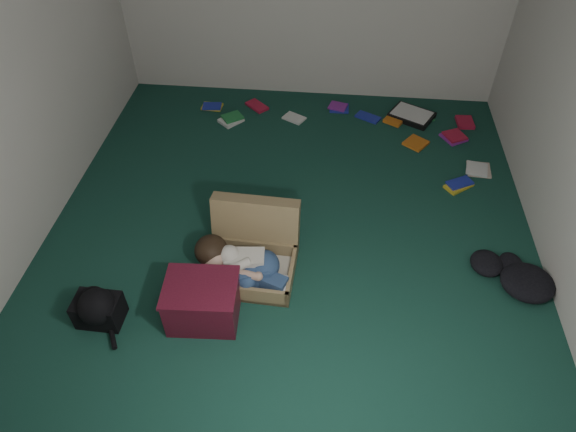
# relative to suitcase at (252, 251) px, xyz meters

# --- Properties ---
(floor) EXTENTS (4.50, 4.50, 0.00)m
(floor) POSITION_rel_suitcase_xyz_m (0.26, 0.35, -0.15)
(floor) COLOR #163F33
(floor) RESTS_ON ground
(suitcase) EXTENTS (0.71, 0.69, 0.50)m
(suitcase) POSITION_rel_suitcase_xyz_m (0.00, 0.00, 0.00)
(suitcase) COLOR #8F784F
(suitcase) RESTS_ON floor
(person) EXTENTS (0.73, 0.37, 0.31)m
(person) POSITION_rel_suitcase_xyz_m (-0.05, -0.17, 0.04)
(person) COLOR beige
(person) RESTS_ON suitcase
(maroon_bin) EXTENTS (0.52, 0.42, 0.34)m
(maroon_bin) POSITION_rel_suitcase_xyz_m (-0.27, -0.52, 0.02)
(maroon_bin) COLOR #511021
(maroon_bin) RESTS_ON floor
(backpack) EXTENTS (0.40, 0.32, 0.24)m
(backpack) POSITION_rel_suitcase_xyz_m (-0.99, -0.62, -0.03)
(backpack) COLOR black
(backpack) RESTS_ON floor
(clothing_pile) EXTENTS (0.54, 0.49, 0.14)m
(clothing_pile) POSITION_rel_suitcase_xyz_m (1.96, 0.03, -0.08)
(clothing_pile) COLOR black
(clothing_pile) RESTS_ON floor
(paper_tray) EXTENTS (0.53, 0.49, 0.06)m
(paper_tray) POSITION_rel_suitcase_xyz_m (1.39, 2.20, -0.12)
(paper_tray) COLOR black
(paper_tray) RESTS_ON floor
(book_scatter) EXTENTS (2.96, 1.46, 0.02)m
(book_scatter) POSITION_rel_suitcase_xyz_m (0.89, 1.95, -0.14)
(book_scatter) COLOR gold
(book_scatter) RESTS_ON floor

